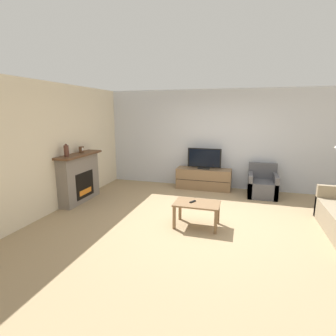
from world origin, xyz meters
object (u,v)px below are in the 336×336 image
mantel_clock (81,150)px  armchair (262,185)px  fireplace (79,177)px  tv_stand (204,179)px  tv (204,159)px  remote (193,202)px  coffee_table (197,206)px  mantel_vase_left (66,151)px

mantel_clock → armchair: (4.17, 1.53, -0.96)m
fireplace → tv_stand: fireplace is taller
tv_stand → mantel_clock: bearing=-147.0°
tv → armchair: tv is taller
remote → coffee_table: bearing=18.8°
mantel_vase_left → mantel_clock: mantel_vase_left is taller
remote → tv: bearing=120.4°
fireplace → tv: fireplace is taller
fireplace → mantel_clock: bearing=82.6°
fireplace → mantel_clock: mantel_clock is taller
tv_stand → coffee_table: (0.25, -2.47, 0.10)m
tv_stand → remote: bearing=-86.0°
mantel_vase_left → mantel_clock: size_ratio=1.84×
tv_stand → coffee_table: tv_stand is taller
mantel_vase_left → fireplace: bearing=92.4°
coffee_table → remote: 0.12m
fireplace → armchair: size_ratio=1.68×
fireplace → remote: size_ratio=8.88×
armchair → remote: armchair is taller
remote → fireplace: bearing=-165.5°
mantel_clock → coffee_table: bearing=-14.5°
mantel_clock → remote: bearing=-14.7°
fireplace → armchair: (4.19, 1.66, -0.32)m
tv_stand → coffee_table: bearing=-84.2°
mantel_vase_left → coffee_table: (2.90, -0.21, -0.89)m
mantel_vase_left → mantel_clock: 0.54m
fireplace → mantel_clock: (0.02, 0.14, 0.64)m
tv_stand → remote: tv_stand is taller
fireplace → coffee_table: (2.92, -0.61, -0.20)m
tv → fireplace: bearing=-145.2°
mantel_vase_left → remote: (2.82, -0.20, -0.81)m
coffee_table → mantel_vase_left: bearing=175.9°
fireplace → coffee_table: size_ratio=1.63×
mantel_clock → tv: (2.65, 1.72, -0.39)m
armchair → fireplace: bearing=-158.4°
mantel_vase_left → tv_stand: 3.62m
tv_stand → remote: 2.47m
mantel_vase_left → coffee_table: size_ratio=0.33×
fireplace → mantel_clock: 0.65m
fireplace → mantel_clock: size_ratio=9.00×
mantel_vase_left → remote: mantel_vase_left is taller
tv → armchair: (1.52, -0.19, -0.56)m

